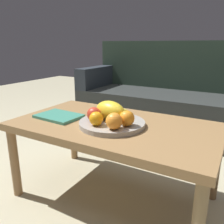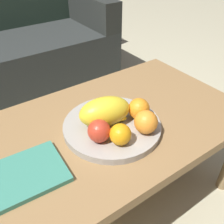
{
  "view_description": "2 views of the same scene",
  "coord_description": "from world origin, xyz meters",
  "px_view_note": "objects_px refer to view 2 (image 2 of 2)",
  "views": [
    {
      "loc": [
        0.59,
        -1.05,
        0.87
      ],
      "look_at": [
        0.01,
        -0.04,
        0.53
      ],
      "focal_mm": 37.63,
      "sensor_mm": 36.0,
      "label": 1
    },
    {
      "loc": [
        -0.39,
        -0.6,
        1.04
      ],
      "look_at": [
        0.01,
        -0.04,
        0.53
      ],
      "focal_mm": 40.57,
      "sensor_mm": 36.0,
      "label": 2
    }
  ],
  "objects_px": {
    "fruit_bowl": "(112,126)",
    "apple_front": "(99,131)",
    "banana_bunch": "(105,113)",
    "magazine": "(21,176)",
    "orange_left": "(146,122)",
    "orange_right": "(120,134)",
    "melon_large_front": "(105,111)",
    "orange_front": "(139,109)",
    "coffee_table": "(104,135)"
  },
  "relations": [
    {
      "from": "fruit_bowl",
      "to": "apple_front",
      "type": "bearing_deg",
      "value": -151.14
    },
    {
      "from": "banana_bunch",
      "to": "magazine",
      "type": "bearing_deg",
      "value": -169.59
    },
    {
      "from": "banana_bunch",
      "to": "magazine",
      "type": "relative_size",
      "value": 0.63
    },
    {
      "from": "orange_left",
      "to": "orange_right",
      "type": "xyz_separation_m",
      "value": [
        -0.1,
        0.0,
        -0.0
      ]
    },
    {
      "from": "melon_large_front",
      "to": "orange_front",
      "type": "relative_size",
      "value": 2.34
    },
    {
      "from": "fruit_bowl",
      "to": "magazine",
      "type": "xyz_separation_m",
      "value": [
        -0.34,
        -0.03,
        -0.0
      ]
    },
    {
      "from": "melon_large_front",
      "to": "fruit_bowl",
      "type": "bearing_deg",
      "value": -38.5
    },
    {
      "from": "coffee_table",
      "to": "orange_right",
      "type": "height_order",
      "value": "orange_right"
    },
    {
      "from": "orange_right",
      "to": "orange_left",
      "type": "bearing_deg",
      "value": -1.95
    },
    {
      "from": "melon_large_front",
      "to": "orange_left",
      "type": "xyz_separation_m",
      "value": [
        0.09,
        -0.11,
        -0.01
      ]
    },
    {
      "from": "coffee_table",
      "to": "fruit_bowl",
      "type": "distance_m",
      "value": 0.07
    },
    {
      "from": "orange_left",
      "to": "orange_right",
      "type": "bearing_deg",
      "value": 178.05
    },
    {
      "from": "magazine",
      "to": "melon_large_front",
      "type": "bearing_deg",
      "value": 11.21
    },
    {
      "from": "orange_right",
      "to": "magazine",
      "type": "xyz_separation_m",
      "value": [
        -0.31,
        0.07,
        -0.05
      ]
    },
    {
      "from": "coffee_table",
      "to": "fruit_bowl",
      "type": "xyz_separation_m",
      "value": [
        0.01,
        -0.04,
        0.06
      ]
    },
    {
      "from": "fruit_bowl",
      "to": "magazine",
      "type": "distance_m",
      "value": 0.34
    },
    {
      "from": "fruit_bowl",
      "to": "magazine",
      "type": "relative_size",
      "value": 1.38
    },
    {
      "from": "melon_large_front",
      "to": "orange_front",
      "type": "height_order",
      "value": "melon_large_front"
    },
    {
      "from": "apple_front",
      "to": "magazine",
      "type": "relative_size",
      "value": 0.3
    },
    {
      "from": "orange_front",
      "to": "orange_left",
      "type": "height_order",
      "value": "orange_left"
    },
    {
      "from": "coffee_table",
      "to": "magazine",
      "type": "xyz_separation_m",
      "value": [
        -0.33,
        -0.07,
        0.06
      ]
    },
    {
      "from": "melon_large_front",
      "to": "magazine",
      "type": "height_order",
      "value": "melon_large_front"
    },
    {
      "from": "fruit_bowl",
      "to": "banana_bunch",
      "type": "distance_m",
      "value": 0.05
    },
    {
      "from": "apple_front",
      "to": "orange_right",
      "type": "bearing_deg",
      "value": -46.99
    },
    {
      "from": "coffee_table",
      "to": "banana_bunch",
      "type": "distance_m",
      "value": 0.1
    },
    {
      "from": "orange_left",
      "to": "coffee_table",
      "type": "bearing_deg",
      "value": 119.22
    },
    {
      "from": "magazine",
      "to": "orange_front",
      "type": "bearing_deg",
      "value": 3.7
    },
    {
      "from": "orange_right",
      "to": "magazine",
      "type": "height_order",
      "value": "orange_right"
    },
    {
      "from": "orange_front",
      "to": "banana_bunch",
      "type": "distance_m",
      "value": 0.12
    },
    {
      "from": "orange_left",
      "to": "apple_front",
      "type": "bearing_deg",
      "value": 160.23
    },
    {
      "from": "melon_large_front",
      "to": "magazine",
      "type": "distance_m",
      "value": 0.33
    },
    {
      "from": "coffee_table",
      "to": "orange_left",
      "type": "relative_size",
      "value": 13.72
    },
    {
      "from": "magazine",
      "to": "fruit_bowl",
      "type": "bearing_deg",
      "value": 8.2
    },
    {
      "from": "melon_large_front",
      "to": "magazine",
      "type": "bearing_deg",
      "value": -172.17
    },
    {
      "from": "melon_large_front",
      "to": "orange_right",
      "type": "relative_size",
      "value": 2.58
    },
    {
      "from": "orange_front",
      "to": "orange_right",
      "type": "xyz_separation_m",
      "value": [
        -0.13,
        -0.07,
        -0.0
      ]
    },
    {
      "from": "coffee_table",
      "to": "apple_front",
      "type": "bearing_deg",
      "value": -131.42
    },
    {
      "from": "orange_front",
      "to": "magazine",
      "type": "relative_size",
      "value": 0.31
    },
    {
      "from": "coffee_table",
      "to": "orange_front",
      "type": "bearing_deg",
      "value": -30.79
    },
    {
      "from": "orange_left",
      "to": "orange_right",
      "type": "height_order",
      "value": "orange_left"
    },
    {
      "from": "orange_right",
      "to": "banana_bunch",
      "type": "bearing_deg",
      "value": 78.44
    },
    {
      "from": "banana_bunch",
      "to": "magazine",
      "type": "height_order",
      "value": "banana_bunch"
    },
    {
      "from": "melon_large_front",
      "to": "orange_front",
      "type": "bearing_deg",
      "value": -19.55
    },
    {
      "from": "orange_front",
      "to": "apple_front",
      "type": "xyz_separation_m",
      "value": [
        -0.18,
        -0.02,
        -0.0
      ]
    },
    {
      "from": "magazine",
      "to": "apple_front",
      "type": "bearing_deg",
      "value": -0.23
    },
    {
      "from": "orange_right",
      "to": "fruit_bowl",
      "type": "bearing_deg",
      "value": 69.78
    },
    {
      "from": "fruit_bowl",
      "to": "melon_large_front",
      "type": "relative_size",
      "value": 1.92
    },
    {
      "from": "apple_front",
      "to": "orange_left",
      "type": "bearing_deg",
      "value": -19.77
    },
    {
      "from": "orange_right",
      "to": "apple_front",
      "type": "bearing_deg",
      "value": 133.01
    },
    {
      "from": "melon_large_front",
      "to": "banana_bunch",
      "type": "relative_size",
      "value": 1.15
    }
  ]
}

